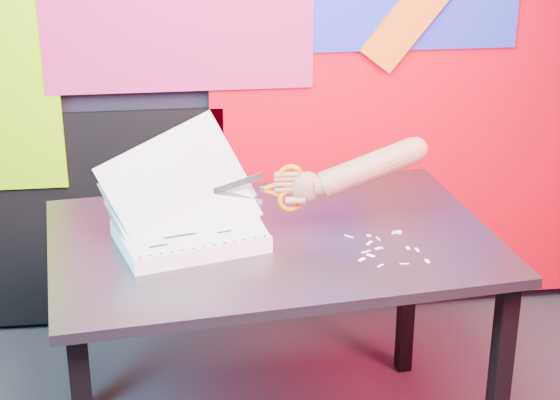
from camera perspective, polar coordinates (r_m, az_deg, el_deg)
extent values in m
cube|color=red|center=(3.56, 8.71, 5.62)|extent=(1.60, 0.02, 1.60)
cube|color=black|center=(3.60, -13.72, -1.35)|extent=(1.30, 0.02, 0.85)
cube|color=black|center=(3.12, -12.26, -7.02)|extent=(0.06, 0.06, 0.72)
cube|color=black|center=(2.75, 13.15, -11.50)|extent=(0.06, 0.06, 0.72)
cube|color=black|center=(3.31, 7.79, -4.86)|extent=(0.06, 0.06, 0.72)
cube|color=#343434|center=(2.68, -0.48, -2.52)|extent=(1.34, 0.97, 0.03)
cube|color=beige|center=(2.63, -5.52, -2.19)|extent=(0.45, 0.38, 0.05)
cube|color=white|center=(2.62, -5.54, -1.72)|extent=(0.45, 0.38, 0.00)
cube|color=white|center=(2.62, -5.54, -1.63)|extent=(0.44, 0.36, 0.12)
cube|color=white|center=(2.63, -5.79, -1.03)|extent=(0.45, 0.34, 0.20)
cube|color=white|center=(2.62, -6.06, 0.03)|extent=(0.46, 0.30, 0.29)
cube|color=white|center=(2.62, -6.32, 1.06)|extent=(0.45, 0.26, 0.34)
cylinder|color=black|center=(2.47, -8.55, -3.48)|extent=(0.01, 0.01, 0.00)
cylinder|color=black|center=(2.48, -7.90, -3.37)|extent=(0.01, 0.01, 0.00)
cylinder|color=black|center=(2.48, -7.24, -3.27)|extent=(0.01, 0.01, 0.00)
cylinder|color=black|center=(2.49, -6.59, -3.16)|extent=(0.01, 0.01, 0.00)
cylinder|color=black|center=(2.49, -5.95, -3.05)|extent=(0.01, 0.01, 0.00)
cylinder|color=black|center=(2.50, -5.31, -2.95)|extent=(0.01, 0.01, 0.00)
cylinder|color=black|center=(2.51, -4.67, -2.84)|extent=(0.01, 0.01, 0.00)
cylinder|color=black|center=(2.52, -4.03, -2.74)|extent=(0.01, 0.01, 0.00)
cylinder|color=black|center=(2.53, -3.40, -2.63)|extent=(0.01, 0.01, 0.00)
cylinder|color=black|center=(2.53, -2.78, -2.53)|extent=(0.01, 0.01, 0.00)
cylinder|color=black|center=(2.54, -2.16, -2.42)|extent=(0.01, 0.01, 0.00)
cylinder|color=black|center=(2.55, -1.54, -2.32)|extent=(0.01, 0.01, 0.00)
cylinder|color=black|center=(2.56, -0.93, -2.22)|extent=(0.01, 0.01, 0.00)
cylinder|color=black|center=(2.70, -9.91, -1.21)|extent=(0.01, 0.01, 0.00)
cylinder|color=black|center=(2.71, -9.31, -1.12)|extent=(0.01, 0.01, 0.00)
cylinder|color=black|center=(2.71, -8.71, -1.02)|extent=(0.01, 0.01, 0.00)
cylinder|color=black|center=(2.72, -8.11, -0.93)|extent=(0.01, 0.01, 0.00)
cylinder|color=black|center=(2.72, -7.52, -0.84)|extent=(0.01, 0.01, 0.00)
cylinder|color=black|center=(2.73, -6.93, -0.75)|extent=(0.01, 0.01, 0.00)
cylinder|color=black|center=(2.74, -6.34, -0.66)|extent=(0.01, 0.01, 0.00)
cylinder|color=black|center=(2.75, -5.75, -0.57)|extent=(0.01, 0.01, 0.00)
cylinder|color=black|center=(2.75, -5.17, -0.48)|extent=(0.01, 0.01, 0.00)
cylinder|color=black|center=(2.76, -4.59, -0.39)|extent=(0.01, 0.01, 0.00)
cylinder|color=black|center=(2.77, -4.02, -0.30)|extent=(0.01, 0.01, 0.00)
cylinder|color=black|center=(2.78, -3.44, -0.22)|extent=(0.01, 0.01, 0.00)
cylinder|color=black|center=(2.79, -2.88, -0.13)|extent=(0.01, 0.01, 0.00)
cube|color=black|center=(2.65, -7.76, -1.58)|extent=(0.07, 0.03, 0.00)
cube|color=black|center=(2.66, -5.31, -1.38)|extent=(0.05, 0.02, 0.00)
cube|color=black|center=(2.58, -6.14, -2.18)|extent=(0.09, 0.03, 0.00)
cube|color=black|center=(2.59, -3.42, -1.94)|extent=(0.04, 0.02, 0.00)
cube|color=black|center=(2.53, -7.43, -2.79)|extent=(0.05, 0.02, 0.00)
cube|color=silver|center=(2.63, -2.59, 1.01)|extent=(0.14, 0.00, 0.06)
cube|color=silver|center=(2.65, -2.57, 0.17)|extent=(0.14, 0.00, 0.06)
cylinder|color=silver|center=(2.64, -1.12, 0.65)|extent=(0.01, 0.01, 0.01)
cube|color=#D86500|center=(2.65, -0.58, 0.50)|extent=(0.05, 0.01, 0.03)
cube|color=#D86500|center=(2.64, -0.59, 0.85)|extent=(0.05, 0.01, 0.03)
torus|color=#D86500|center=(2.64, 0.64, 1.45)|extent=(0.07, 0.02, 0.07)
torus|color=#D86500|center=(2.66, 0.64, 0.02)|extent=(0.07, 0.02, 0.07)
ellipsoid|color=#865948|center=(2.66, 1.65, 0.77)|extent=(0.09, 0.05, 0.10)
cylinder|color=#865948|center=(2.65, 0.64, 0.65)|extent=(0.07, 0.02, 0.02)
cylinder|color=#865948|center=(2.65, 0.64, 0.99)|extent=(0.07, 0.02, 0.02)
cylinder|color=#865948|center=(2.64, 0.64, 1.30)|extent=(0.06, 0.02, 0.02)
cylinder|color=#865948|center=(2.64, 0.64, 1.56)|extent=(0.05, 0.02, 0.02)
cylinder|color=#865948|center=(2.65, 0.97, -0.03)|extent=(0.06, 0.04, 0.03)
cylinder|color=#865948|center=(2.66, 2.61, 0.89)|extent=(0.05, 0.06, 0.06)
cylinder|color=#865948|center=(2.67, 5.45, 1.98)|extent=(0.29, 0.08, 0.17)
sphere|color=#865948|center=(2.68, 8.27, 3.06)|extent=(0.07, 0.07, 0.07)
cube|color=white|center=(2.72, 7.14, -1.99)|extent=(0.03, 0.02, 0.00)
cube|color=white|center=(2.62, 6.20, -2.90)|extent=(0.01, 0.01, 0.00)
cube|color=white|center=(2.59, 5.26, -3.15)|extent=(0.03, 0.02, 0.00)
cube|color=white|center=(2.54, 7.58, -3.87)|extent=(0.03, 0.01, 0.00)
cube|color=white|center=(2.56, 8.97, -3.70)|extent=(0.01, 0.02, 0.00)
cube|color=white|center=(2.69, 5.45, -2.17)|extent=(0.01, 0.01, 0.00)
cube|color=white|center=(2.72, 7.03, -1.94)|extent=(0.02, 0.02, 0.00)
cube|color=white|center=(2.64, 5.46, -2.62)|extent=(0.02, 0.03, 0.00)
cube|color=white|center=(2.68, 4.21, -2.22)|extent=(0.02, 0.02, 0.00)
cube|color=white|center=(2.62, 8.37, -3.02)|extent=(0.01, 0.02, 0.00)
cube|color=white|center=(2.67, 5.99, -2.35)|extent=(0.01, 0.02, 0.00)
cube|color=white|center=(2.57, 5.54, -3.38)|extent=(0.02, 0.02, 0.00)
cube|color=white|center=(2.55, 5.00, -3.63)|extent=(0.02, 0.02, 0.00)
cube|color=white|center=(2.52, 6.14, -3.99)|extent=(0.02, 0.02, 0.00)
cube|color=white|center=(2.63, 7.80, -2.92)|extent=(0.01, 0.02, 0.00)
cube|color=white|center=(2.62, 6.04, -2.93)|extent=(0.03, 0.02, 0.00)
cube|color=white|center=(2.71, 6.93, -2.01)|extent=(0.01, 0.02, 0.00)
cube|color=white|center=(2.72, 7.28, -1.96)|extent=(0.02, 0.03, 0.00)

